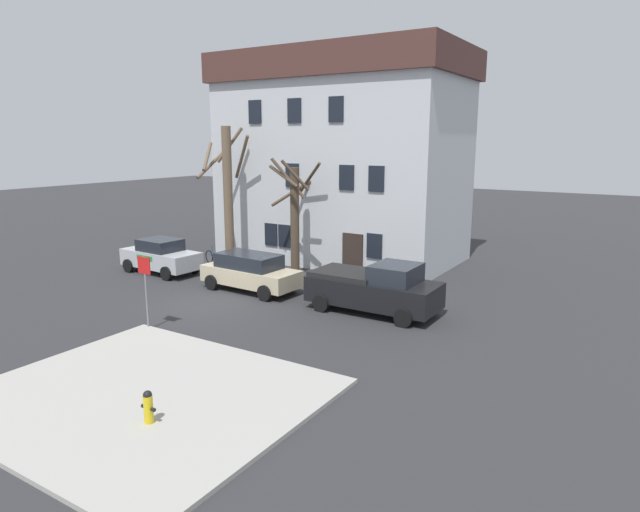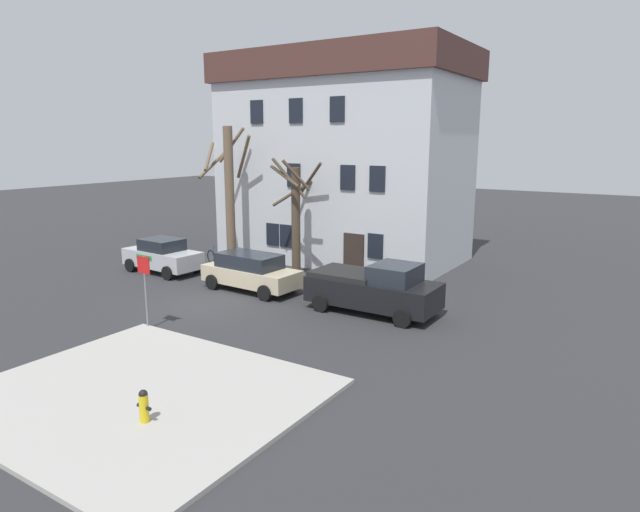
{
  "view_description": "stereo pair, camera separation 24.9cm",
  "coord_description": "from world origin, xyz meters",
  "px_view_note": "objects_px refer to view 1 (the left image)",
  "views": [
    {
      "loc": [
        15.37,
        -15.91,
        6.57
      ],
      "look_at": [
        3.7,
        2.77,
        1.92
      ],
      "focal_mm": 30.93,
      "sensor_mm": 36.0,
      "label": 1
    },
    {
      "loc": [
        15.59,
        -15.78,
        6.57
      ],
      "look_at": [
        3.7,
        2.77,
        1.92
      ],
      "focal_mm": 30.93,
      "sensor_mm": 36.0,
      "label": 2
    }
  ],
  "objects_px": {
    "car_silver_sedan": "(161,256)",
    "building_main": "(342,157)",
    "street_sign_pole": "(145,278)",
    "tree_bare_mid": "(295,214)",
    "pickup_truck_black": "(374,288)",
    "fire_hydrant": "(148,406)",
    "car_beige_wagon": "(250,272)",
    "tree_bare_near": "(227,192)",
    "bicycle_leaning": "(214,258)"
  },
  "relations": [
    {
      "from": "tree_bare_near",
      "to": "car_beige_wagon",
      "type": "distance_m",
      "value": 6.21
    },
    {
      "from": "car_silver_sedan",
      "to": "car_beige_wagon",
      "type": "distance_m",
      "value": 5.96
    },
    {
      "from": "fire_hydrant",
      "to": "pickup_truck_black",
      "type": "bearing_deg",
      "value": 87.34
    },
    {
      "from": "car_silver_sedan",
      "to": "pickup_truck_black",
      "type": "bearing_deg",
      "value": -0.71
    },
    {
      "from": "building_main",
      "to": "fire_hydrant",
      "type": "height_order",
      "value": "building_main"
    },
    {
      "from": "building_main",
      "to": "pickup_truck_black",
      "type": "xyz_separation_m",
      "value": [
        6.27,
        -8.34,
        -4.68
      ]
    },
    {
      "from": "building_main",
      "to": "bicycle_leaning",
      "type": "height_order",
      "value": "building_main"
    },
    {
      "from": "fire_hydrant",
      "to": "bicycle_leaning",
      "type": "bearing_deg",
      "value": 127.66
    },
    {
      "from": "pickup_truck_black",
      "to": "street_sign_pole",
      "type": "bearing_deg",
      "value": -134.04
    },
    {
      "from": "car_silver_sedan",
      "to": "building_main",
      "type": "bearing_deg",
      "value": 54.93
    },
    {
      "from": "fire_hydrant",
      "to": "car_beige_wagon",
      "type": "bearing_deg",
      "value": 117.74
    },
    {
      "from": "building_main",
      "to": "car_beige_wagon",
      "type": "bearing_deg",
      "value": -88.6
    },
    {
      "from": "pickup_truck_black",
      "to": "fire_hydrant",
      "type": "bearing_deg",
      "value": -92.66
    },
    {
      "from": "tree_bare_mid",
      "to": "street_sign_pole",
      "type": "xyz_separation_m",
      "value": [
        0.21,
        -9.46,
        -1.16
      ]
    },
    {
      "from": "tree_bare_mid",
      "to": "bicycle_leaning",
      "type": "height_order",
      "value": "tree_bare_mid"
    },
    {
      "from": "car_beige_wagon",
      "to": "pickup_truck_black",
      "type": "xyz_separation_m",
      "value": [
        6.06,
        0.11,
        0.1
      ]
    },
    {
      "from": "building_main",
      "to": "fire_hydrant",
      "type": "distance_m",
      "value": 20.54
    },
    {
      "from": "pickup_truck_black",
      "to": "fire_hydrant",
      "type": "height_order",
      "value": "pickup_truck_black"
    },
    {
      "from": "car_silver_sedan",
      "to": "bicycle_leaning",
      "type": "height_order",
      "value": "car_silver_sedan"
    },
    {
      "from": "car_silver_sedan",
      "to": "pickup_truck_black",
      "type": "relative_size",
      "value": 0.85
    },
    {
      "from": "building_main",
      "to": "bicycle_leaning",
      "type": "xyz_separation_m",
      "value": [
        -4.75,
        -5.4,
        -5.28
      ]
    },
    {
      "from": "tree_bare_near",
      "to": "bicycle_leaning",
      "type": "xyz_separation_m",
      "value": [
        -0.77,
        -0.36,
        -3.57
      ]
    },
    {
      "from": "street_sign_pole",
      "to": "tree_bare_mid",
      "type": "bearing_deg",
      "value": 91.28
    },
    {
      "from": "building_main",
      "to": "street_sign_pole",
      "type": "distance_m",
      "value": 14.89
    },
    {
      "from": "tree_bare_mid",
      "to": "tree_bare_near",
      "type": "bearing_deg",
      "value": -178.57
    },
    {
      "from": "building_main",
      "to": "car_silver_sedan",
      "type": "bearing_deg",
      "value": -125.07
    },
    {
      "from": "bicycle_leaning",
      "to": "car_silver_sedan",
      "type": "bearing_deg",
      "value": -109.7
    },
    {
      "from": "car_beige_wagon",
      "to": "pickup_truck_black",
      "type": "bearing_deg",
      "value": 1.04
    },
    {
      "from": "car_silver_sedan",
      "to": "street_sign_pole",
      "type": "xyz_separation_m",
      "value": [
        6.16,
        -6.21,
        1.02
      ]
    },
    {
      "from": "car_beige_wagon",
      "to": "street_sign_pole",
      "type": "height_order",
      "value": "street_sign_pole"
    },
    {
      "from": "tree_bare_near",
      "to": "pickup_truck_black",
      "type": "xyz_separation_m",
      "value": [
        10.25,
        -3.3,
        -2.97
      ]
    },
    {
      "from": "building_main",
      "to": "tree_bare_mid",
      "type": "bearing_deg",
      "value": -87.72
    },
    {
      "from": "tree_bare_near",
      "to": "street_sign_pole",
      "type": "height_order",
      "value": "tree_bare_near"
    },
    {
      "from": "tree_bare_near",
      "to": "tree_bare_mid",
      "type": "relative_size",
      "value": 1.26
    },
    {
      "from": "car_silver_sedan",
      "to": "fire_hydrant",
      "type": "height_order",
      "value": "car_silver_sedan"
    },
    {
      "from": "tree_bare_near",
      "to": "car_beige_wagon",
      "type": "relative_size",
      "value": 1.56
    },
    {
      "from": "car_beige_wagon",
      "to": "fire_hydrant",
      "type": "height_order",
      "value": "car_beige_wagon"
    },
    {
      "from": "bicycle_leaning",
      "to": "car_beige_wagon",
      "type": "bearing_deg",
      "value": -31.58
    },
    {
      "from": "tree_bare_mid",
      "to": "car_silver_sedan",
      "type": "distance_m",
      "value": 7.12
    },
    {
      "from": "tree_bare_near",
      "to": "tree_bare_mid",
      "type": "distance_m",
      "value": 4.27
    },
    {
      "from": "building_main",
      "to": "pickup_truck_black",
      "type": "relative_size",
      "value": 2.6
    },
    {
      "from": "building_main",
      "to": "pickup_truck_black",
      "type": "distance_m",
      "value": 11.44
    },
    {
      "from": "building_main",
      "to": "street_sign_pole",
      "type": "xyz_separation_m",
      "value": [
        0.41,
        -14.4,
        -3.78
      ]
    },
    {
      "from": "building_main",
      "to": "car_beige_wagon",
      "type": "xyz_separation_m",
      "value": [
        0.21,
        -8.45,
        -4.78
      ]
    },
    {
      "from": "pickup_truck_black",
      "to": "street_sign_pole",
      "type": "distance_m",
      "value": 8.48
    },
    {
      "from": "car_beige_wagon",
      "to": "tree_bare_near",
      "type": "bearing_deg",
      "value": 140.86
    },
    {
      "from": "pickup_truck_black",
      "to": "bicycle_leaning",
      "type": "bearing_deg",
      "value": 165.07
    },
    {
      "from": "building_main",
      "to": "bicycle_leaning",
      "type": "distance_m",
      "value": 8.93
    },
    {
      "from": "pickup_truck_black",
      "to": "fire_hydrant",
      "type": "xyz_separation_m",
      "value": [
        -0.5,
        -10.7,
        -0.43
      ]
    },
    {
      "from": "tree_bare_mid",
      "to": "car_silver_sedan",
      "type": "relative_size",
      "value": 1.33
    }
  ]
}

